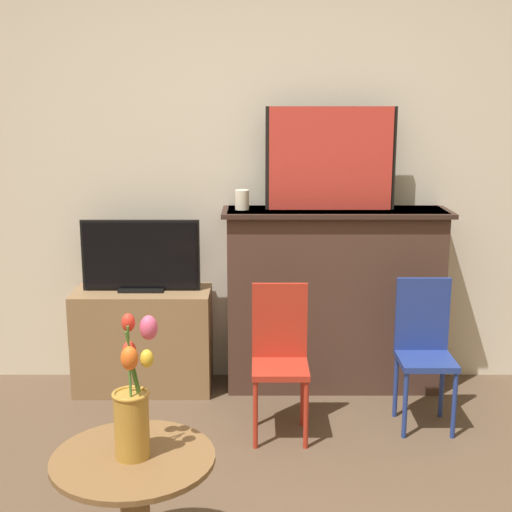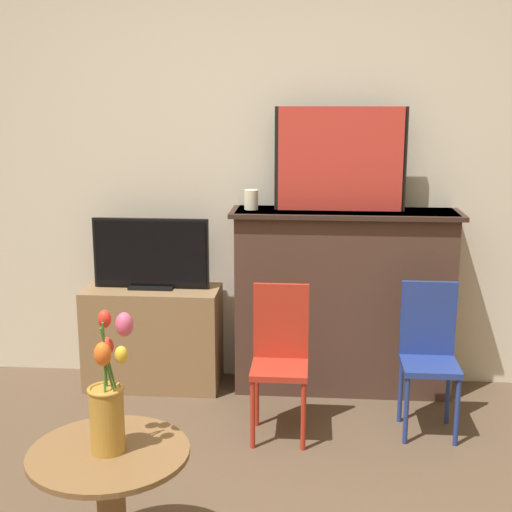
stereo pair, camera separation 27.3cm
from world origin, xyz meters
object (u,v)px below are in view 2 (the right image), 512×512
Objects in this scene: tv_monitor at (151,255)px; chair_red at (280,352)px; painting at (340,159)px; vase_tulips at (108,400)px; chair_blue at (429,349)px.

tv_monitor reaches higher than chair_red.
painting is 1.46× the size of vase_tulips.
vase_tulips reaches higher than chair_blue.
painting is 0.94× the size of chair_red.
painting is 1.19m from tv_monitor.
chair_red is at bearing -116.10° from painting.
tv_monitor is 1.35× the size of vase_tulips.
tv_monitor is 1.61m from chair_blue.
tv_monitor is 0.87× the size of chair_blue.
tv_monitor is at bearing 163.40° from chair_blue.
chair_blue is at bearing -16.60° from tv_monitor.
vase_tulips reaches higher than chair_red.
tv_monitor is at bearing -177.80° from painting.
chair_blue is (0.45, -0.49, -0.90)m from painting.
painting is at bearing 2.20° from tv_monitor.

